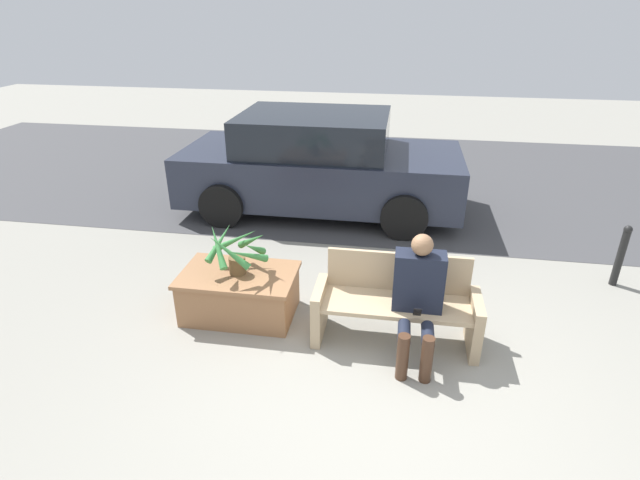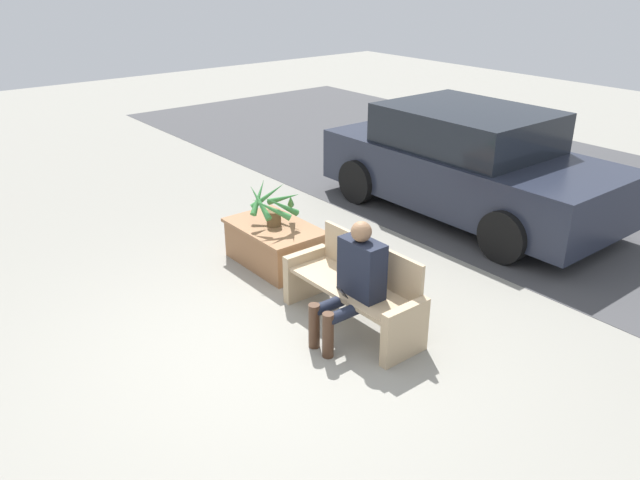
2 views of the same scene
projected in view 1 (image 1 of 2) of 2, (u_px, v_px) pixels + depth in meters
The scene contains 8 objects.
ground_plane at pixel (375, 404), 4.00m from camera, with size 30.00×30.00×0.00m, color gray.
road_surface at pixel (396, 177), 9.18m from camera, with size 20.00×6.00×0.01m, color #424244.
bench at pixel (396, 304), 4.64m from camera, with size 1.52×0.52×0.81m.
person_seated at pixel (418, 293), 4.34m from camera, with size 0.44×0.64×1.15m.
planter_box at pixel (240, 292), 5.05m from camera, with size 1.15×0.73×0.48m.
potted_plant at pixel (237, 250), 4.84m from camera, with size 0.63×0.64×0.50m.
parked_car at pixel (319, 164), 7.48m from camera, with size 4.11×1.98×1.46m.
bollard_post at pixel (621, 254), 5.53m from camera, with size 0.09×0.09×0.73m.
Camera 1 is at (0.06, -3.07, 2.92)m, focal length 28.00 mm.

